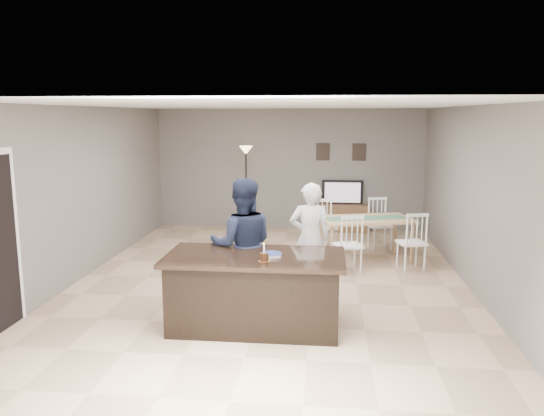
# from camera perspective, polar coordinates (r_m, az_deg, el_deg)

# --- Properties ---
(floor) EXTENTS (8.00, 8.00, 0.00)m
(floor) POSITION_cam_1_polar(r_m,az_deg,el_deg) (8.36, -0.14, -7.86)
(floor) COLOR tan
(floor) RESTS_ON ground
(room_shell) EXTENTS (8.00, 8.00, 8.00)m
(room_shell) POSITION_cam_1_polar(r_m,az_deg,el_deg) (8.01, -0.15, 3.65)
(room_shell) COLOR slate
(room_shell) RESTS_ON floor
(kitchen_island) EXTENTS (2.15, 1.10, 0.90)m
(kitchen_island) POSITION_cam_1_polar(r_m,az_deg,el_deg) (6.52, -1.83, -8.88)
(kitchen_island) COLOR black
(kitchen_island) RESTS_ON floor
(tv_console) EXTENTS (1.20, 0.40, 0.60)m
(tv_console) POSITION_cam_1_polar(r_m,az_deg,el_deg) (11.90, 7.53, -1.05)
(tv_console) COLOR brown
(tv_console) RESTS_ON floor
(television) EXTENTS (0.91, 0.12, 0.53)m
(television) POSITION_cam_1_polar(r_m,az_deg,el_deg) (11.88, 7.59, 1.68)
(television) COLOR black
(television) RESTS_ON tv_console
(tv_screen_glow) EXTENTS (0.78, 0.00, 0.78)m
(tv_screen_glow) POSITION_cam_1_polar(r_m,az_deg,el_deg) (11.80, 7.60, 1.66)
(tv_screen_glow) COLOR orange
(tv_screen_glow) RESTS_ON tv_console
(picture_frames) EXTENTS (1.10, 0.02, 0.38)m
(picture_frames) POSITION_cam_1_polar(r_m,az_deg,el_deg) (11.92, 7.43, 6.00)
(picture_frames) COLOR black
(picture_frames) RESTS_ON room_shell
(woman) EXTENTS (0.62, 0.44, 1.62)m
(woman) POSITION_cam_1_polar(r_m,az_deg,el_deg) (7.64, 4.12, -3.28)
(woman) COLOR silver
(woman) RESTS_ON floor
(man) EXTENTS (0.95, 0.79, 1.76)m
(man) POSITION_cam_1_polar(r_m,az_deg,el_deg) (6.96, -3.21, -4.02)
(man) COLOR #171E34
(man) RESTS_ON floor
(birthday_cake) EXTENTS (0.14, 0.14, 0.21)m
(birthday_cake) POSITION_cam_1_polar(r_m,az_deg,el_deg) (6.13, -0.86, -5.27)
(birthday_cake) COLOR gold
(birthday_cake) RESTS_ON kitchen_island
(plate_stack) EXTENTS (0.25, 0.25, 0.04)m
(plate_stack) POSITION_cam_1_polar(r_m,az_deg,el_deg) (6.33, -0.08, -5.04)
(plate_stack) COLOR white
(plate_stack) RESTS_ON kitchen_island
(dining_table) EXTENTS (1.97, 2.16, 0.98)m
(dining_table) POSITION_cam_1_polar(r_m,az_deg,el_deg) (9.57, 10.04, -1.85)
(dining_table) COLOR tan
(dining_table) RESTS_ON floor
(floor_lamp) EXTENTS (0.29, 0.29, 1.91)m
(floor_lamp) POSITION_cam_1_polar(r_m,az_deg,el_deg) (11.44, -2.81, 4.54)
(floor_lamp) COLOR black
(floor_lamp) RESTS_ON floor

